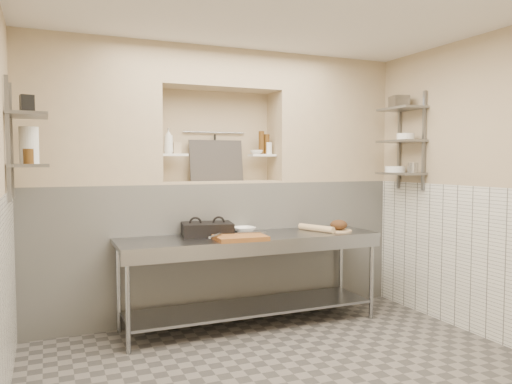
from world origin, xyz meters
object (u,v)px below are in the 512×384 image
prep_table (251,262)px  bowl_alcove (256,152)px  bottle_soap (168,141)px  mixing_bowl (244,230)px  panini_press (207,229)px  bread_loaf (339,225)px  jug_left (29,145)px  rolling_pin (316,228)px  cutting_board (240,238)px

prep_table → bowl_alcove: bearing=62.3°
bottle_soap → mixing_bowl: bearing=-24.1°
mixing_bowl → bowl_alcove: size_ratio=1.63×
prep_table → panini_press: panini_press is taller
bread_loaf → bottle_soap: (-1.65, 0.64, 0.87)m
mixing_bowl → jug_left: size_ratio=0.75×
prep_table → rolling_pin: rolling_pin is taller
panini_press → jug_left: jug_left is taller
mixing_bowl → rolling_pin: size_ratio=0.52×
mixing_bowl → bread_loaf: (0.94, -0.32, 0.04)m
bread_loaf → mixing_bowl: bearing=161.0°
bottle_soap → bread_loaf: bearing=-21.3°
cutting_board → jug_left: bearing=173.0°
bread_loaf → bowl_alcove: (-0.67, 0.63, 0.77)m
mixing_bowl → rolling_pin: 0.76m
bowl_alcove → cutting_board: bearing=-122.4°
mixing_bowl → bottle_soap: bearing=155.9°
bowl_alcove → rolling_pin: bearing=-49.4°
jug_left → prep_table: bearing=-0.3°
prep_table → mixing_bowl: bearing=84.8°
prep_table → bowl_alcove: 1.26m
cutting_board → rolling_pin: 0.97m
bread_loaf → bottle_soap: size_ratio=0.68×
rolling_pin → cutting_board: bearing=-166.3°
bowl_alcove → jug_left: jug_left is taller
bottle_soap → bowl_alcove: bearing=-0.8°
bowl_alcove → prep_table: bearing=-117.7°
jug_left → bowl_alcove: bearing=13.4°
panini_press → prep_table: bearing=-9.0°
cutting_board → bottle_soap: (-0.49, 0.78, 0.92)m
bowl_alcove → panini_press: bearing=-149.4°
cutting_board → bowl_alcove: 1.21m
rolling_pin → jug_left: bearing=-179.8°
bottle_soap → jug_left: (-1.29, -0.56, -0.08)m
prep_table → bottle_soap: (-0.68, 0.57, 1.20)m
mixing_bowl → bowl_alcove: bearing=48.5°
bread_loaf → jug_left: (-2.94, 0.09, 0.80)m
panini_press → bottle_soap: 1.01m
cutting_board → mixing_bowl: (0.22, 0.46, 0.01)m
rolling_pin → mixing_bowl: bearing=162.4°
mixing_bowl → bread_loaf: bread_loaf is taller
bottle_soap → cutting_board: bearing=-57.7°
panini_press → bowl_alcove: bowl_alcove is taller
bottle_soap → panini_press: bearing=-57.1°
bread_loaf → jug_left: size_ratio=0.58×
panini_press → bottle_soap: bearing=132.8°
rolling_pin → bottle_soap: size_ratio=1.68×
rolling_pin → bread_loaf: bread_loaf is taller
panini_press → jug_left: bearing=-165.4°
prep_table → cutting_board: size_ratio=5.52×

